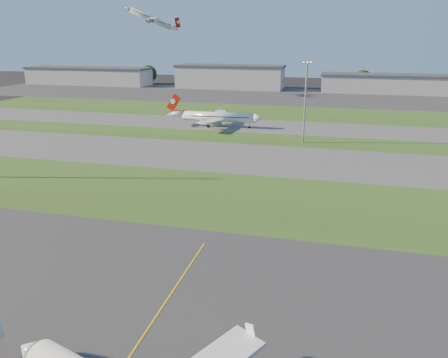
% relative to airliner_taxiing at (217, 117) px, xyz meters
% --- Properties ---
extents(grass_strip_a, '(300.00, 34.00, 0.01)m').
position_rel_airliner_taxiing_xyz_m(grass_strip_a, '(18.87, -74.30, -3.79)').
color(grass_strip_a, '#324C19').
rests_on(grass_strip_a, ground).
extents(taxiway_a, '(300.00, 32.00, 0.01)m').
position_rel_airliner_taxiing_xyz_m(taxiway_a, '(18.87, -41.30, -3.79)').
color(taxiway_a, '#515154').
rests_on(taxiway_a, ground).
extents(grass_strip_b, '(300.00, 18.00, 0.01)m').
position_rel_airliner_taxiing_xyz_m(grass_strip_b, '(18.87, -16.30, -3.79)').
color(grass_strip_b, '#324C19').
rests_on(grass_strip_b, ground).
extents(taxiway_b, '(300.00, 26.00, 0.01)m').
position_rel_airliner_taxiing_xyz_m(taxiway_b, '(18.87, 5.70, -3.79)').
color(taxiway_b, '#515154').
rests_on(taxiway_b, ground).
extents(grass_strip_c, '(300.00, 40.00, 0.01)m').
position_rel_airliner_taxiing_xyz_m(grass_strip_c, '(18.87, 38.70, -3.79)').
color(grass_strip_c, '#324C19').
rests_on(grass_strip_c, ground).
extents(apron_far, '(400.00, 80.00, 0.01)m').
position_rel_airliner_taxiing_xyz_m(apron_far, '(18.87, 98.70, -3.79)').
color(apron_far, '#333335').
rests_on(apron_far, ground).
extents(airliner_taxiing, '(34.67, 29.43, 10.82)m').
position_rel_airliner_taxiing_xyz_m(airliner_taxiing, '(0.00, 0.00, 0.00)').
color(airliner_taxiing, white).
rests_on(airliner_taxiing, ground).
extents(airliner_departing, '(25.59, 22.17, 9.27)m').
position_rel_airliner_taxiing_xyz_m(airliner_departing, '(-60.89, 82.76, 38.67)').
color(airliner_departing, white).
extents(light_mast_centre, '(3.20, 0.70, 25.80)m').
position_rel_airliner_taxiing_xyz_m(light_mast_centre, '(33.87, -18.30, 11.01)').
color(light_mast_centre, gray).
rests_on(light_mast_centre, ground).
extents(hangar_far_west, '(91.80, 23.00, 12.20)m').
position_rel_airliner_taxiing_xyz_m(hangar_far_west, '(-131.13, 128.70, 2.34)').
color(hangar_far_west, '#9EA0A6').
rests_on(hangar_far_west, ground).
extents(hangar_west, '(71.40, 23.00, 15.20)m').
position_rel_airliner_taxiing_xyz_m(hangar_west, '(-26.13, 128.70, 3.84)').
color(hangar_west, '#9EA0A6').
rests_on(hangar_west, ground).
extents(hangar_east, '(81.60, 23.00, 11.20)m').
position_rel_airliner_taxiing_xyz_m(hangar_east, '(73.87, 128.70, 1.84)').
color(hangar_east, '#9EA0A6').
rests_on(hangar_east, ground).
extents(tree_far_west, '(11.00, 11.00, 12.00)m').
position_rel_airliner_taxiing_xyz_m(tree_far_west, '(-171.13, 141.70, 2.69)').
color(tree_far_west, black).
rests_on(tree_far_west, ground).
extents(tree_west, '(12.10, 12.10, 13.20)m').
position_rel_airliner_taxiing_xyz_m(tree_west, '(-91.13, 143.70, 3.34)').
color(tree_west, black).
rests_on(tree_west, ground).
extents(tree_mid_west, '(9.90, 9.90, 10.80)m').
position_rel_airliner_taxiing_xyz_m(tree_mid_west, '(-1.13, 139.70, 2.04)').
color(tree_mid_west, black).
rests_on(tree_mid_west, ground).
extents(tree_mid_east, '(11.55, 11.55, 12.60)m').
position_rel_airliner_taxiing_xyz_m(tree_mid_east, '(58.87, 142.70, 3.01)').
color(tree_mid_east, black).
rests_on(tree_mid_east, ground).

